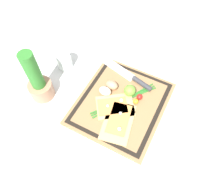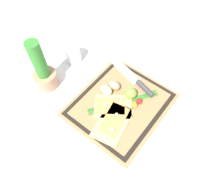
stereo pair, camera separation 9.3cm
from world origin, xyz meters
name	(u,v)px [view 1 (the left image)]	position (x,y,z in m)	size (l,w,h in m)	color
ground_plane	(121,105)	(0.00, 0.00, 0.00)	(6.00, 6.00, 0.00)	silver
cutting_board	(121,103)	(0.00, 0.00, 0.01)	(0.40, 0.36, 0.02)	#997047
pizza_slice_near	(118,121)	(-0.09, -0.03, 0.02)	(0.20, 0.15, 0.02)	tan
pizza_slice_far	(115,106)	(-0.03, 0.02, 0.02)	(0.18, 0.19, 0.02)	tan
knife	(134,79)	(0.13, 0.00, 0.03)	(0.10, 0.28, 0.02)	silver
egg_brown	(112,85)	(0.05, 0.07, 0.04)	(0.04, 0.05, 0.04)	tan
egg_pink	(105,91)	(0.01, 0.08, 0.04)	(0.04, 0.05, 0.04)	beige
lime	(130,91)	(0.05, -0.01, 0.05)	(0.05, 0.05, 0.05)	#70A838
cherry_tomato_red	(140,97)	(0.05, -0.06, 0.03)	(0.03, 0.03, 0.03)	red
cherry_tomato_yellow	(136,101)	(0.03, -0.06, 0.03)	(0.02, 0.02, 0.02)	gold
scallion_bunch	(124,100)	(0.01, -0.01, 0.02)	(0.27, 0.20, 0.01)	#2D7528
herb_pot	(38,82)	(-0.11, 0.33, 0.09)	(0.10, 0.10, 0.25)	#AD7A5B
sauce_jar	(64,61)	(0.07, 0.34, 0.04)	(0.07, 0.07, 0.09)	silver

